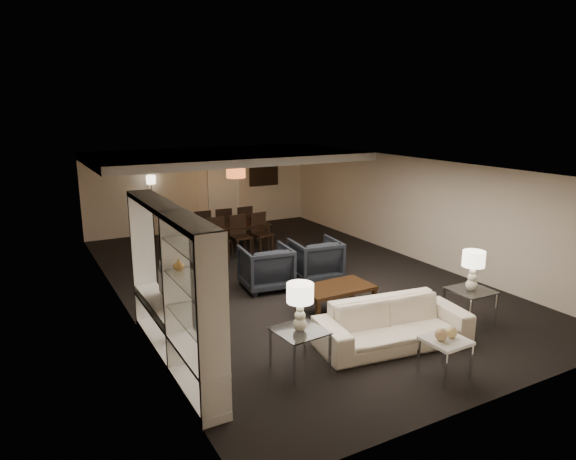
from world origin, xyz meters
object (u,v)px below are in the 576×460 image
(chair_nm, at_px, (241,236))
(dining_table, at_px, (231,237))
(vase_amber, at_px, (179,265))
(floor_speaker, at_px, (171,316))
(armchair_right, at_px, (315,260))
(sofa, at_px, (393,324))
(vase_blue, at_px, (202,323))
(armchair_left, at_px, (266,268))
(chair_fm, at_px, (222,226))
(side_table_left, at_px, (300,350))
(chair_fr, at_px, (242,223))
(chair_fl, at_px, (201,228))
(floor_lamp, at_px, (152,206))
(pendant_light, at_px, (236,173))
(chair_nl, at_px, (219,239))
(marble_table, at_px, (445,357))
(chair_nr, at_px, (262,233))
(table_lamp_right, at_px, (473,271))
(television, at_px, (164,286))
(coffee_table, at_px, (336,298))
(side_table_right, at_px, (470,307))
(table_lamp_left, at_px, (300,307))

(chair_nm, bearing_deg, dining_table, 89.77)
(vase_amber, xyz_separation_m, dining_table, (3.14, 5.82, -1.30))
(floor_speaker, height_order, chair_nm, floor_speaker)
(armchair_right, bearing_deg, sofa, 86.51)
(vase_blue, xyz_separation_m, chair_nm, (3.14, 6.03, -0.63))
(armchair_left, xyz_separation_m, chair_fm, (0.54, 3.80, 0.06))
(side_table_left, distance_m, chair_fr, 7.44)
(chair_fl, distance_m, floor_lamp, 1.97)
(side_table_left, relative_size, floor_speaker, 0.63)
(pendant_light, height_order, chair_fm, pendant_light)
(pendant_light, bearing_deg, dining_table, -124.07)
(floor_speaker, relative_size, chair_nl, 1.04)
(marble_table, bearing_deg, vase_amber, 151.64)
(marble_table, xyz_separation_m, chair_nl, (-0.66, 6.90, 0.23))
(marble_table, xyz_separation_m, chair_nr, (0.54, 6.90, 0.23))
(vase_amber, bearing_deg, table_lamp_right, -7.31)
(dining_table, height_order, chair_fm, chair_fm)
(sofa, xyz_separation_m, armchair_left, (-0.60, 3.30, 0.10))
(armchair_right, bearing_deg, armchair_left, 6.82)
(television, distance_m, chair_fm, 6.34)
(coffee_table, relative_size, chair_fl, 1.31)
(armchair_right, bearing_deg, chair_fl, -64.81)
(sofa, relative_size, vase_amber, 15.42)
(side_table_right, distance_m, floor_lamp, 9.42)
(side_table_right, relative_size, chair_nm, 0.66)
(side_table_right, xyz_separation_m, floor_lamp, (-3.20, 8.84, 0.58))
(marble_table, xyz_separation_m, vase_amber, (-3.20, 1.73, 1.36))
(side_table_left, bearing_deg, chair_fr, 72.49)
(vase_amber, bearing_deg, chair_fr, 59.94)
(coffee_table, xyz_separation_m, side_table_left, (-1.70, -1.60, 0.07))
(side_table_left, bearing_deg, television, 132.66)
(pendant_light, relative_size, armchair_left, 0.52)
(armchair_left, bearing_deg, pendant_light, -97.76)
(side_table_left, xyz_separation_m, dining_table, (1.64, 6.45, 0.03))
(side_table_left, distance_m, table_lamp_right, 3.46)
(armchair_left, bearing_deg, dining_table, -92.79)
(vase_amber, height_order, floor_lamp, floor_lamp)
(armchair_left, relative_size, chair_nr, 0.98)
(coffee_table, relative_size, side_table_right, 2.00)
(side_table_left, xyz_separation_m, table_lamp_left, (0.00, 0.00, 0.66))
(side_table_right, bearing_deg, television, 161.83)
(vase_blue, height_order, chair_nr, vase_blue)
(chair_fl, bearing_deg, side_table_left, 84.92)
(table_lamp_left, bearing_deg, sofa, 0.00)
(armchair_right, bearing_deg, vase_blue, 49.75)
(vase_amber, relative_size, dining_table, 0.08)
(chair_nm, xyz_separation_m, chair_nr, (0.60, 0.00, 0.00))
(coffee_table, bearing_deg, chair_nm, 90.83)
(sofa, height_order, side_table_right, sofa)
(floor_speaker, distance_m, chair_nm, 5.19)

